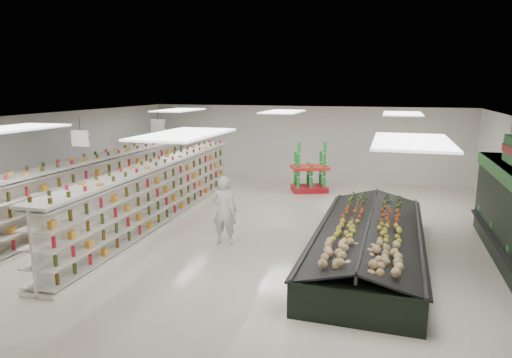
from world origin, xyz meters
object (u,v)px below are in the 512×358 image
(gondola_center, at_px, (159,195))
(produce_island, at_px, (369,240))
(shopper_main, at_px, (224,210))
(gondola_left, at_px, (104,187))
(soda_endcap, at_px, (310,170))
(shopper_background, at_px, (177,172))

(gondola_center, xyz_separation_m, produce_island, (6.19, -1.28, -0.38))
(produce_island, distance_m, shopper_main, 3.67)
(gondola_left, bearing_deg, shopper_main, -18.97)
(gondola_left, height_order, produce_island, gondola_left)
(soda_endcap, bearing_deg, gondola_left, -139.44)
(gondola_center, relative_size, shopper_main, 5.88)
(shopper_main, bearing_deg, shopper_background, -55.83)
(produce_island, height_order, shopper_main, shopper_main)
(gondola_center, height_order, produce_island, gondola_center)
(produce_island, xyz_separation_m, shopper_main, (-3.64, 0.00, 0.44))
(gondola_center, bearing_deg, gondola_left, 167.99)
(produce_island, height_order, soda_endcap, soda_endcap)
(produce_island, bearing_deg, gondola_left, 168.69)
(shopper_main, relative_size, shopper_background, 1.08)
(soda_endcap, relative_size, shopper_background, 1.07)
(soda_endcap, distance_m, shopper_main, 6.72)
(produce_island, xyz_separation_m, soda_endcap, (-2.57, 6.63, 0.41))
(gondola_left, bearing_deg, gondola_center, -9.78)
(gondola_left, xyz_separation_m, shopper_background, (1.04, 3.13, -0.04))
(shopper_main, bearing_deg, soda_endcap, -102.54)
(gondola_center, height_order, shopper_background, gondola_center)
(gondola_left, relative_size, shopper_background, 6.57)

